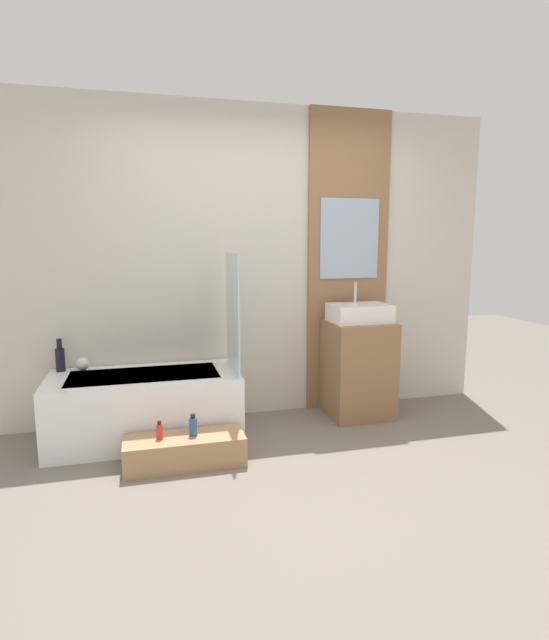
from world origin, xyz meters
TOP-DOWN VIEW (x-y plane):
  - ground_plane at (0.00, 0.00)m, footprint 12.00×12.00m
  - wall_tiled_back at (0.00, 1.58)m, footprint 4.20×0.06m
  - wall_wood_accent at (0.83, 1.53)m, footprint 0.74×0.04m
  - bathtub at (-0.95, 1.19)m, footprint 1.40×0.68m
  - glass_shower_screen at (-0.28, 1.13)m, footprint 0.01×0.52m
  - wooden_step_bench at (-0.70, 0.66)m, footprint 0.80×0.31m
  - vanity_cabinet at (0.83, 1.26)m, footprint 0.52×0.49m
  - sink at (0.83, 1.26)m, footprint 0.49×0.35m
  - vase_tall_dark at (-1.56, 1.45)m, footprint 0.07×0.07m
  - vase_round_light at (-1.40, 1.43)m, footprint 0.10×0.10m
  - bottle_soap_primary at (-0.86, 0.66)m, footprint 0.04×0.04m
  - bottle_soap_secondary at (-0.64, 0.66)m, footprint 0.05×0.05m

SIDE VIEW (x-z plane):
  - ground_plane at x=0.00m, z-range 0.00..0.00m
  - wooden_step_bench at x=-0.70m, z-range 0.00..0.20m
  - bottle_soap_primary at x=-0.86m, z-range 0.19..0.31m
  - bathtub at x=-0.95m, z-range 0.00..0.51m
  - bottle_soap_secondary at x=-0.64m, z-range 0.19..0.34m
  - vanity_cabinet at x=0.83m, z-range 0.00..0.82m
  - vase_round_light at x=-1.40m, z-range 0.51..0.61m
  - vase_tall_dark at x=-1.56m, z-range 0.48..0.74m
  - sink at x=0.83m, z-range 0.73..1.06m
  - glass_shower_screen at x=-0.28m, z-range 0.51..1.41m
  - wall_tiled_back at x=0.00m, z-range 0.00..2.60m
  - wall_wood_accent at x=0.83m, z-range 0.02..2.62m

